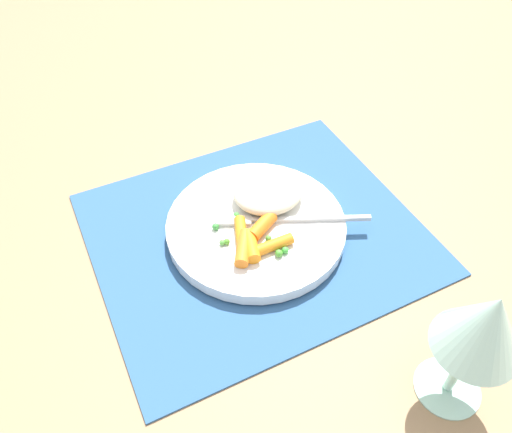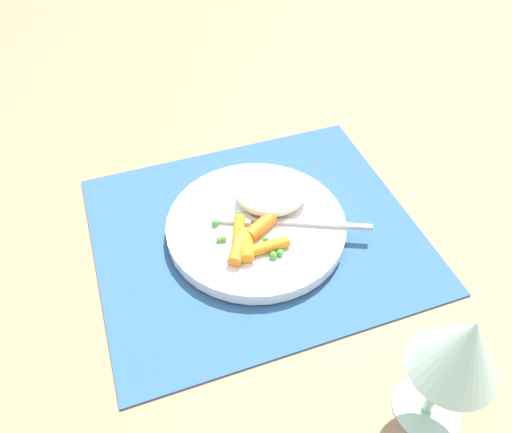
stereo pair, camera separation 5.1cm
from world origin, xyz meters
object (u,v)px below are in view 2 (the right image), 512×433
Objects in this scene: rice_mound at (272,192)px; fork at (277,222)px; carrot_portion at (250,239)px; wine_glass at (461,350)px; plate at (256,226)px.

rice_mound reaches higher than fork.
carrot_portion is at bearing 25.57° from fork.
carrot_portion is 0.45× the size of fork.
wine_glass is at bearing 112.51° from carrot_portion.
rice_mound is at bearing -137.26° from plate.
rice_mound is 0.08m from carrot_portion.
fork is at bearing 79.46° from rice_mound.
wine_glass reaches higher than carrot_portion.
carrot_portion reaches higher than plate.
plate is 1.45× the size of wine_glass.
plate is at bearing -73.36° from wine_glass.
rice_mound is at bearing -80.75° from wine_glass.
wine_glass is at bearing 99.25° from rice_mound.
carrot_portion is 0.05m from fork.
carrot_portion reaches higher than fork.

